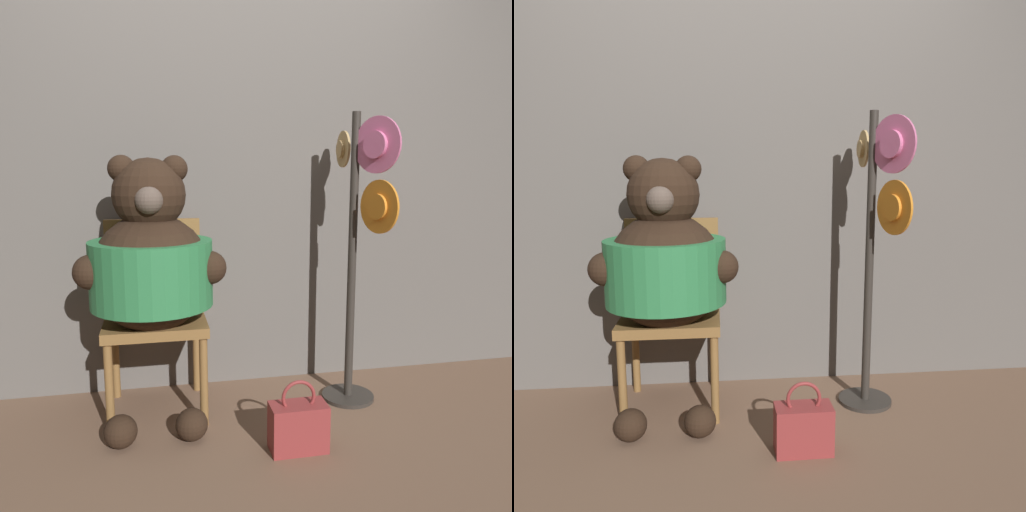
# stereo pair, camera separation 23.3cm
# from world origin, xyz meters

# --- Properties ---
(ground_plane) EXTENTS (14.00, 14.00, 0.00)m
(ground_plane) POSITION_xyz_m (0.00, 0.00, 0.00)
(ground_plane) COLOR brown
(wall_back) EXTENTS (8.00, 0.10, 2.32)m
(wall_back) POSITION_xyz_m (0.00, 0.74, 1.16)
(wall_back) COLOR #66605B
(wall_back) RESTS_ON ground_plane
(chair) EXTENTS (0.50, 0.47, 0.97)m
(chair) POSITION_xyz_m (-0.44, 0.48, 0.54)
(chair) COLOR olive
(chair) RESTS_ON ground_plane
(teddy_bear) EXTENTS (0.71, 0.63, 1.30)m
(teddy_bear) POSITION_xyz_m (-0.45, 0.33, 0.78)
(teddy_bear) COLOR black
(teddy_bear) RESTS_ON ground_plane
(hat_display_rack) EXTENTS (0.28, 0.59, 1.52)m
(hat_display_rack) POSITION_xyz_m (0.60, 0.30, 0.86)
(hat_display_rack) COLOR #332D28
(hat_display_rack) RESTS_ON ground_plane
(handbag_on_ground) EXTENTS (0.25, 0.13, 0.33)m
(handbag_on_ground) POSITION_xyz_m (0.16, -0.11, 0.11)
(handbag_on_ground) COLOR maroon
(handbag_on_ground) RESTS_ON ground_plane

